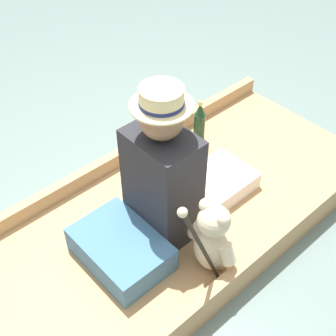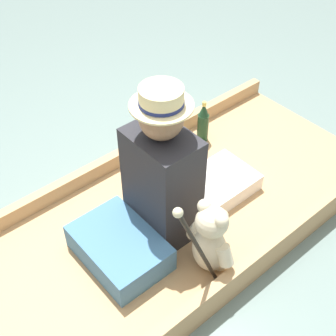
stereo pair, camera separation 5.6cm
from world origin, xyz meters
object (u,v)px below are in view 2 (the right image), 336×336
Objects in this scene: seated_person at (173,176)px; walking_cane at (196,244)px; champagne_bottle at (203,123)px; teddy_bear at (211,240)px; wine_glass at (188,150)px.

walking_cane is at bearing -39.32° from seated_person.
walking_cane is 2.37× the size of champagne_bottle.
teddy_bear is at bearing 114.56° from walking_cane.
wine_glass is at bearing -65.64° from champagne_bottle.
seated_person reaches higher than champagne_bottle.
walking_cane reaches higher than teddy_bear.
seated_person is at bearing -51.93° from wine_glass.
seated_person is 1.25× the size of walking_cane.
seated_person is 2.05× the size of teddy_bear.
walking_cane is (0.46, -0.27, 0.09)m from seated_person.
teddy_bear is 0.32m from walking_cane.
wine_glass is 1.10m from walking_cane.
wine_glass is at bearing 145.13° from teddy_bear.
walking_cane is at bearing -45.75° from champagne_bottle.
teddy_bear is 1.45× the size of champagne_bottle.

